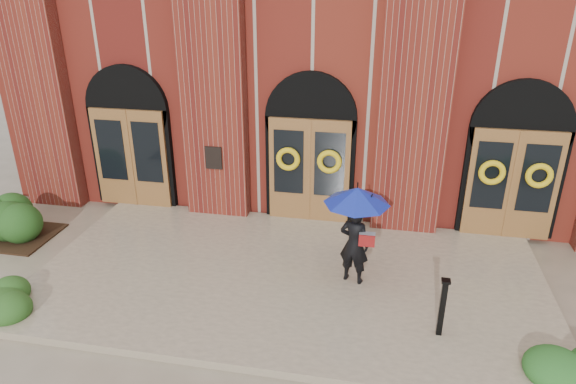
# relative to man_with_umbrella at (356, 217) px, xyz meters

# --- Properties ---
(ground) EXTENTS (90.00, 90.00, 0.00)m
(ground) POSITION_rel_man_with_umbrella_xyz_m (-1.27, -0.21, -1.53)
(ground) COLOR gray
(ground) RESTS_ON ground
(landing) EXTENTS (10.00, 5.30, 0.15)m
(landing) POSITION_rel_man_with_umbrella_xyz_m (-1.27, -0.06, -1.45)
(landing) COLOR tan
(landing) RESTS_ON ground
(church_building) EXTENTS (16.20, 12.53, 7.00)m
(church_building) POSITION_rel_man_with_umbrella_xyz_m (-1.27, 8.58, 1.97)
(church_building) COLOR maroon
(church_building) RESTS_ON ground
(man_with_umbrella) EXTENTS (1.52, 1.52, 1.97)m
(man_with_umbrella) POSITION_rel_man_with_umbrella_xyz_m (0.00, 0.00, 0.00)
(man_with_umbrella) COLOR black
(man_with_umbrella) RESTS_ON landing
(metal_post) EXTENTS (0.15, 0.15, 1.06)m
(metal_post) POSITION_rel_man_with_umbrella_xyz_m (1.54, -1.34, -0.82)
(metal_post) COLOR black
(metal_post) RESTS_ON landing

